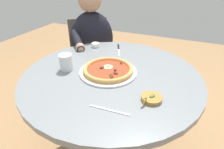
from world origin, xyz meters
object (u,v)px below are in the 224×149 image
(fork_utensil, at_px, (110,110))
(cafe_chair_diner, at_px, (91,52))
(dining_table, at_px, (111,94))
(diner_person, at_px, (93,58))
(ramekin_capers, at_px, (96,45))
(steak_knife, at_px, (119,48))
(pizza_on_plate, at_px, (108,70))
(water_glass, at_px, (66,63))
(olive_pan, at_px, (151,98))

(fork_utensil, bearing_deg, cafe_chair_diner, -146.15)
(dining_table, xyz_separation_m, diner_person, (-0.55, -0.43, -0.08))
(ramekin_capers, distance_m, fork_utensil, 0.74)
(fork_utensil, bearing_deg, dining_table, -157.85)
(steak_knife, relative_size, cafe_chair_diner, 0.24)
(pizza_on_plate, bearing_deg, water_glass, -73.97)
(pizza_on_plate, height_order, fork_utensil, pizza_on_plate)
(olive_pan, bearing_deg, dining_table, -120.00)
(diner_person, relative_size, cafe_chair_diner, 1.36)
(diner_person, bearing_deg, fork_utensil, 33.32)
(dining_table, bearing_deg, diner_person, -141.52)
(olive_pan, xyz_separation_m, fork_utensil, (0.14, -0.15, -0.01))
(ramekin_capers, xyz_separation_m, olive_pan, (0.48, 0.55, -0.01))
(water_glass, relative_size, ramekin_capers, 1.59)
(dining_table, distance_m, cafe_chair_diner, 0.84)
(ramekin_capers, height_order, diner_person, diner_person)
(water_glass, bearing_deg, pizza_on_plate, 106.03)
(water_glass, height_order, steak_knife, water_glass)
(water_glass, xyz_separation_m, olive_pan, (0.09, 0.54, -0.03))
(steak_knife, height_order, ramekin_capers, ramekin_capers)
(dining_table, distance_m, water_glass, 0.33)
(fork_utensil, bearing_deg, diner_person, -146.68)
(dining_table, distance_m, diner_person, 0.70)
(ramekin_capers, xyz_separation_m, diner_person, (-0.22, -0.16, -0.24))
(fork_utensil, xyz_separation_m, cafe_chair_diner, (-0.96, -0.64, -0.22))
(pizza_on_plate, distance_m, ramekin_capers, 0.41)
(water_glass, bearing_deg, steak_knife, 158.78)
(diner_person, bearing_deg, dining_table, 38.48)
(steak_knife, bearing_deg, ramekin_capers, -77.70)
(dining_table, xyz_separation_m, cafe_chair_diner, (-0.66, -0.52, -0.07))
(fork_utensil, bearing_deg, ramekin_capers, -147.49)
(steak_knife, bearing_deg, pizza_on_plate, 12.28)
(dining_table, relative_size, fork_utensil, 5.52)
(dining_table, xyz_separation_m, steak_knife, (-0.36, -0.10, 0.15))
(pizza_on_plate, height_order, cafe_chair_diner, cafe_chair_diner)
(steak_knife, relative_size, ramekin_capers, 3.35)
(steak_knife, height_order, fork_utensil, steak_knife)
(dining_table, height_order, steak_knife, steak_knife)
(ramekin_capers, bearing_deg, water_glass, 1.44)
(pizza_on_plate, xyz_separation_m, olive_pan, (0.16, 0.29, -0.01))
(olive_pan, bearing_deg, fork_utensil, -46.07)
(water_glass, bearing_deg, ramekin_capers, -178.56)
(olive_pan, bearing_deg, steak_knife, -144.49)
(ramekin_capers, bearing_deg, cafe_chair_diner, -143.77)
(steak_knife, xyz_separation_m, ramekin_capers, (0.04, -0.18, 0.01))
(pizza_on_plate, relative_size, fork_utensil, 1.80)
(ramekin_capers, distance_m, diner_person, 0.37)
(pizza_on_plate, xyz_separation_m, fork_utensil, (0.30, 0.14, -0.01))
(pizza_on_plate, height_order, water_glass, water_glass)
(pizza_on_plate, distance_m, fork_utensil, 0.34)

